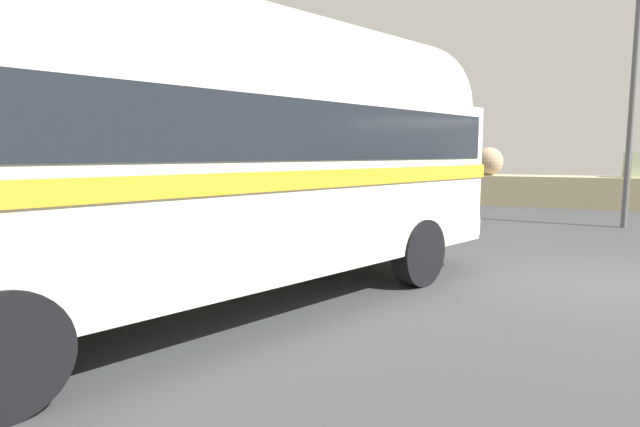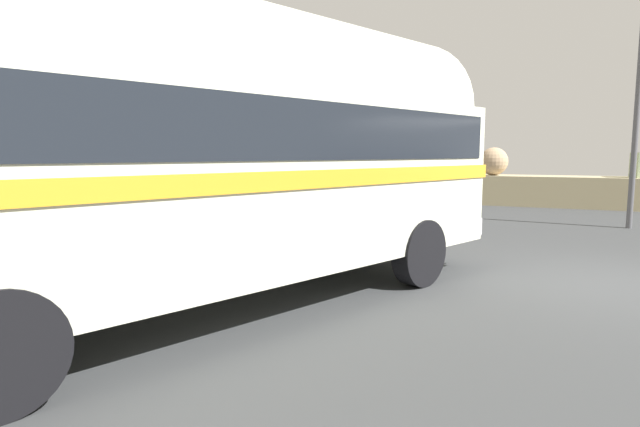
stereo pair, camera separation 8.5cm
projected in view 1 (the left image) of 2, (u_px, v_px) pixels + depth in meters
ground at (616, 284)px, 7.40m from camera, size 32.00×26.00×0.02m
breakwater at (561, 189)px, 18.23m from camera, size 31.36×2.06×2.50m
vintage_coach at (219, 141)px, 5.97m from camera, size 5.33×8.87×3.70m
lamp_post at (632, 67)px, 12.55m from camera, size 0.69×0.66×7.24m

